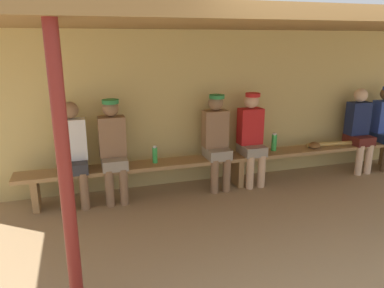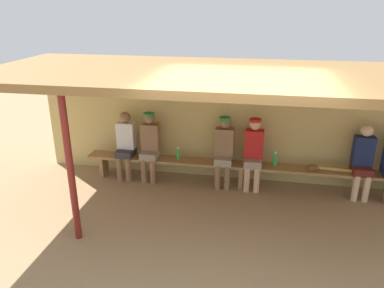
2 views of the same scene
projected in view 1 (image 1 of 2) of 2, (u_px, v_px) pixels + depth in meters
name	position (u px, v px, depth m)	size (l,w,h in m)	color
ground_plane	(295.00, 236.00, 4.01)	(24.00, 24.00, 0.00)	#9E7F59
back_wall	(227.00, 106.00, 5.55)	(8.00, 0.20, 2.20)	tan
dugout_roof	(275.00, 21.00, 4.04)	(8.00, 2.80, 0.12)	olive
support_post	(66.00, 183.00, 2.56)	(0.10, 0.10, 2.20)	maroon
bench	(238.00, 160.00, 5.33)	(6.00, 0.36, 0.46)	#9E7547
player_in_red	(252.00, 135.00, 5.30)	(0.34, 0.42, 1.34)	gray
player_middle	(73.00, 150.00, 4.60)	(0.34, 0.42, 1.34)	#333338
player_near_post	(113.00, 146.00, 4.74)	(0.34, 0.42, 1.34)	gray
player_leftmost	(359.00, 127.00, 5.84)	(0.34, 0.42, 1.34)	#591E19
player_shirtless_tan	(217.00, 138.00, 5.14)	(0.34, 0.42, 1.34)	gray
water_bottle_green	(155.00, 155.00, 4.95)	(0.07, 0.07, 0.24)	green
water_bottle_blue	(274.00, 142.00, 5.49)	(0.08, 0.08, 0.27)	green
baseball_glove_tan	(314.00, 145.00, 5.64)	(0.24, 0.17, 0.09)	brown
baseball_bat	(330.00, 144.00, 5.75)	(0.07, 0.07, 0.77)	tan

